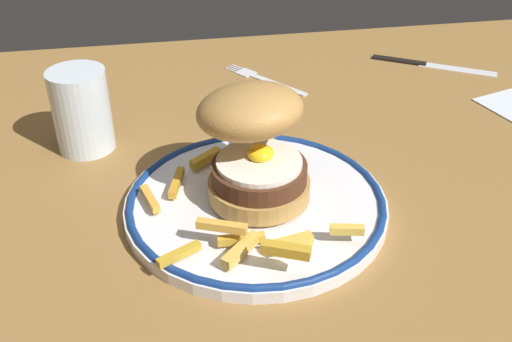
{
  "coord_description": "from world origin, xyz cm",
  "views": [
    {
      "loc": [
        -4.23,
        -42.43,
        36.21
      ],
      "look_at": [
        4.16,
        4.97,
        4.6
      ],
      "focal_mm": 42.49,
      "sensor_mm": 36.0,
      "label": 1
    }
  ],
  "objects_px": {
    "water_glass": "(82,115)",
    "knife": "(423,63)",
    "dinner_plate": "(256,203)",
    "burger": "(254,140)",
    "fork": "(263,79)"
  },
  "relations": [
    {
      "from": "water_glass",
      "to": "knife",
      "type": "relative_size",
      "value": 0.59
    },
    {
      "from": "dinner_plate",
      "to": "burger",
      "type": "bearing_deg",
      "value": 88.89
    },
    {
      "from": "water_glass",
      "to": "dinner_plate",
      "type": "bearing_deg",
      "value": -41.84
    },
    {
      "from": "water_glass",
      "to": "fork",
      "type": "xyz_separation_m",
      "value": [
        0.23,
        0.15,
        -0.04
      ]
    },
    {
      "from": "burger",
      "to": "fork",
      "type": "relative_size",
      "value": 1.2
    },
    {
      "from": "dinner_plate",
      "to": "knife",
      "type": "bearing_deg",
      "value": 45.22
    },
    {
      "from": "fork",
      "to": "knife",
      "type": "distance_m",
      "value": 0.24
    },
    {
      "from": "fork",
      "to": "knife",
      "type": "height_order",
      "value": "knife"
    },
    {
      "from": "knife",
      "to": "dinner_plate",
      "type": "bearing_deg",
      "value": -134.78
    },
    {
      "from": "dinner_plate",
      "to": "fork",
      "type": "distance_m",
      "value": 0.31
    },
    {
      "from": "water_glass",
      "to": "burger",
      "type": "bearing_deg",
      "value": -39.11
    },
    {
      "from": "water_glass",
      "to": "knife",
      "type": "bearing_deg",
      "value": 18.09
    },
    {
      "from": "dinner_plate",
      "to": "fork",
      "type": "relative_size",
      "value": 2.12
    },
    {
      "from": "dinner_plate",
      "to": "burger",
      "type": "distance_m",
      "value": 0.06
    },
    {
      "from": "dinner_plate",
      "to": "fork",
      "type": "height_order",
      "value": "dinner_plate"
    }
  ]
}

